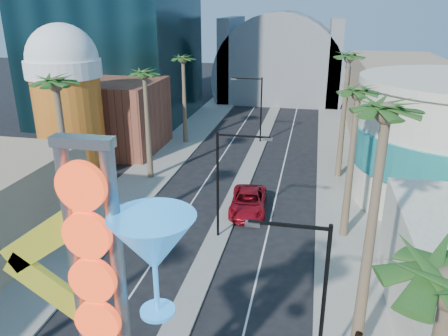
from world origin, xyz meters
TOP-DOWN VIEW (x-y plane):
  - sidewalk_west at (-9.50, 35.00)m, footprint 5.00×100.00m
  - sidewalk_east at (9.50, 35.00)m, footprint 5.00×100.00m
  - median at (0.00, 38.00)m, footprint 1.60×84.00m
  - brick_filler_west at (-16.00, 38.00)m, footprint 10.00×10.00m
  - filler_east at (16.00, 48.00)m, footprint 10.00×20.00m
  - beer_mug at (-17.00, 30.00)m, footprint 7.00×7.00m
  - canopy at (0.00, 72.00)m, footprint 22.00×16.00m
  - neon_sign at (0.82, 2.96)m, footprint 6.53×2.60m
  - streetlight_0 at (0.55, 20.00)m, footprint 3.79×0.25m
  - streetlight_1 at (-0.55, 44.00)m, footprint 3.79×0.25m
  - streetlight_2 at (6.72, 8.00)m, footprint 3.45×0.25m
  - palm_1 at (-9.00, 16.00)m, footprint 2.40×2.40m
  - palm_2 at (-9.00, 30.00)m, footprint 2.40×2.40m
  - palm_3 at (-9.00, 42.00)m, footprint 2.40×2.40m
  - palm_4 at (9.00, 0.00)m, footprint 2.40×2.40m
  - palm_5 at (9.00, 10.00)m, footprint 2.40×2.40m
  - palm_6 at (9.00, 22.00)m, footprint 2.40×2.40m
  - palm_7 at (9.00, 34.00)m, footprint 2.40×2.40m
  - red_pickup at (1.51, 24.68)m, footprint 3.33×6.37m

SIDE VIEW (x-z plane):
  - sidewalk_west at x=-9.50m, z-range 0.00..0.15m
  - sidewalk_east at x=9.50m, z-range 0.00..0.15m
  - median at x=0.00m, z-range 0.00..0.15m
  - red_pickup at x=1.51m, z-range 0.00..1.71m
  - brick_filler_west at x=-16.00m, z-range 0.00..8.00m
  - canopy at x=0.00m, z-range -6.69..15.31m
  - streetlight_2 at x=6.72m, z-range 0.83..8.83m
  - streetlight_0 at x=0.55m, z-range 0.88..8.88m
  - streetlight_1 at x=-0.55m, z-range 0.88..8.88m
  - filler_east at x=16.00m, z-range 0.00..10.00m
  - neon_sign at x=0.82m, z-range 1.03..13.58m
  - beer_mug at x=-17.00m, z-range 0.59..15.09m
  - palm_2 at x=-9.00m, z-range 3.88..15.08m
  - palm_3 at x=-9.00m, z-range 3.88..15.08m
  - palm_6 at x=9.00m, z-range 4.08..15.78m
  - palm_4 at x=9.00m, z-range 4.28..16.48m
  - palm_1 at x=-9.00m, z-range 4.47..17.17m
  - palm_7 at x=9.00m, z-range 4.47..17.17m
  - palm_5 at x=9.00m, z-range 4.67..17.87m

